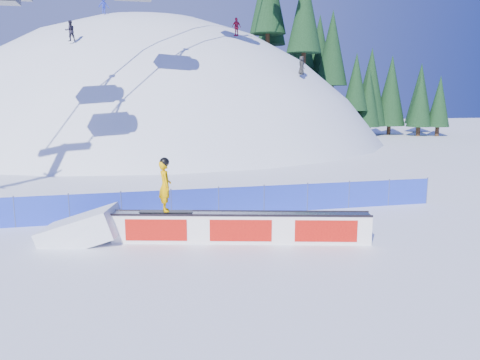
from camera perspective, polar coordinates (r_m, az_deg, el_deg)
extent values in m
plane|color=white|center=(15.56, -3.16, -8.61)|extent=(160.00, 160.00, 0.00)
sphere|color=white|center=(61.07, -10.10, -12.12)|extent=(64.00, 64.00, 64.00)
cylinder|color=#362215|center=(55.24, 5.34, 15.98)|extent=(0.50, 0.50, 1.40)
cone|color=black|center=(55.91, 5.43, 20.72)|extent=(3.56, 3.56, 8.08)
cylinder|color=#362215|center=(58.94, 4.54, 15.73)|extent=(0.50, 0.50, 1.40)
cone|color=black|center=(59.68, 4.61, 20.74)|extent=(4.08, 4.08, 9.28)
cylinder|color=#362215|center=(60.32, 7.03, 13.88)|extent=(0.50, 0.50, 1.40)
cone|color=black|center=(60.88, 7.14, 18.78)|extent=(4.06, 4.06, 9.23)
cylinder|color=#362215|center=(59.26, 9.69, 12.20)|extent=(0.50, 0.50, 1.40)
cone|color=black|center=(59.68, 9.84, 17.18)|extent=(4.04, 4.04, 9.18)
cylinder|color=#362215|center=(58.01, 9.74, 12.49)|extent=(0.50, 0.50, 1.40)
cone|color=black|center=(58.45, 9.90, 17.51)|extent=(3.98, 3.98, 9.04)
cylinder|color=#362215|center=(63.08, 10.56, 10.07)|extent=(0.50, 0.50, 1.40)
cone|color=black|center=(63.30, 10.72, 14.78)|extent=(4.05, 4.05, 9.21)
cylinder|color=#362215|center=(65.03, 10.58, 9.14)|extent=(0.50, 0.50, 1.40)
cone|color=black|center=(65.11, 10.71, 12.93)|extent=(3.26, 3.26, 7.41)
cylinder|color=#362215|center=(58.55, 15.12, 6.62)|extent=(0.50, 0.50, 1.40)
cone|color=black|center=(58.46, 15.30, 10.46)|extent=(2.92, 2.92, 6.64)
cylinder|color=#362215|center=(65.57, 14.61, 6.00)|extent=(0.50, 0.50, 1.40)
cone|color=black|center=(65.43, 14.76, 9.21)|extent=(2.70, 2.70, 6.15)
cylinder|color=#362215|center=(60.61, 19.58, 5.43)|extent=(0.50, 0.50, 1.40)
cone|color=black|center=(60.45, 19.85, 9.90)|extent=(3.64, 3.64, 8.26)
cylinder|color=#362215|center=(64.09, 18.17, 5.73)|extent=(0.50, 0.50, 1.40)
cone|color=black|center=(63.94, 18.37, 9.32)|extent=(3.01, 3.01, 6.84)
cylinder|color=#362215|center=(64.01, 21.76, 5.51)|extent=(0.50, 0.50, 1.40)
cone|color=black|center=(63.86, 22.02, 9.37)|extent=(3.27, 3.27, 7.44)
cylinder|color=#362215|center=(70.44, 19.18, 6.03)|extent=(0.50, 0.50, 1.40)
cone|color=black|center=(70.31, 19.39, 9.59)|extent=(3.32, 3.32, 7.55)
cylinder|color=#362215|center=(69.21, 21.00, 5.86)|extent=(0.50, 0.50, 1.40)
cone|color=black|center=(69.08, 21.28, 10.31)|extent=(4.21, 4.21, 9.56)
cube|color=#2138BD|center=(19.68, -5.48, -2.81)|extent=(22.00, 0.03, 1.20)
cylinder|color=#3B446A|center=(20.01, -25.80, -3.43)|extent=(0.05, 0.05, 1.30)
cylinder|color=#3B446A|center=(19.66, -20.10, -3.26)|extent=(0.05, 0.05, 1.30)
cylinder|color=#3B446A|center=(19.51, -14.26, -3.04)|extent=(0.05, 0.05, 1.30)
cylinder|color=#3B446A|center=(19.57, -8.39, -2.80)|extent=(0.05, 0.05, 1.30)
cylinder|color=#3B446A|center=(19.82, -2.62, -2.53)|extent=(0.05, 0.05, 1.30)
cylinder|color=#3B446A|center=(20.28, 2.95, -2.24)|extent=(0.05, 0.05, 1.30)
cylinder|color=#3B446A|center=(20.91, 8.22, -1.95)|extent=(0.05, 0.05, 1.30)
cylinder|color=#3B446A|center=(21.72, 13.14, -1.66)|extent=(0.05, 0.05, 1.30)
cylinder|color=#3B446A|center=(22.67, 17.68, -1.39)|extent=(0.05, 0.05, 1.30)
cylinder|color=#3B446A|center=(23.75, 21.83, -1.13)|extent=(0.05, 0.05, 1.30)
cube|color=white|center=(16.27, 0.11, -5.90)|extent=(8.77, 2.77, 1.00)
cube|color=gray|center=(16.13, 0.11, -4.11)|extent=(8.69, 2.77, 0.04)
cube|color=black|center=(15.84, 0.09, -4.34)|extent=(8.64, 2.26, 0.07)
cube|color=black|center=(16.41, 0.13, -3.82)|extent=(8.64, 2.26, 0.07)
cube|color=red|center=(15.99, 0.08, -6.19)|extent=(8.20, 2.14, 0.75)
cube|color=red|center=(16.54, 0.13, -5.62)|extent=(8.20, 2.14, 0.75)
cube|color=black|center=(16.37, -9.04, -3.80)|extent=(1.84, 0.77, 0.04)
imported|color=#EFAD00|center=(16.18, -9.13, -0.72)|extent=(0.48, 0.68, 1.76)
sphere|color=black|center=(16.05, -9.21, 2.16)|extent=(0.33, 0.33, 0.33)
imported|color=black|center=(42.04, -20.00, 16.71)|extent=(0.98, 0.89, 1.65)
imported|color=#AF1939|center=(45.70, -0.43, 18.17)|extent=(1.05, 0.76, 1.65)
imported|color=#1D2CAF|center=(51.64, -16.28, 19.80)|extent=(1.22, 0.95, 1.65)
imported|color=black|center=(44.01, 7.50, 13.69)|extent=(0.94, 0.94, 1.65)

